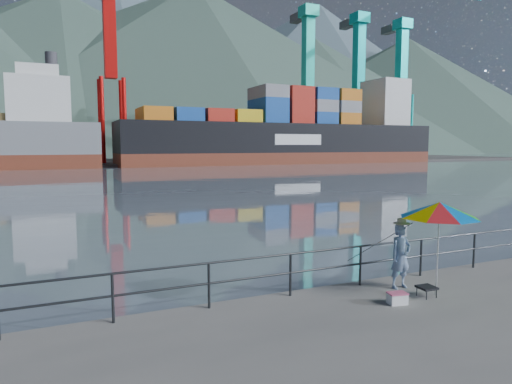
% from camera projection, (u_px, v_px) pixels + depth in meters
% --- Properties ---
extents(harbor_water, '(500.00, 280.00, 0.00)m').
position_uv_depth(harbor_water, '(74.00, 157.00, 127.52)').
color(harbor_water, slate).
rests_on(harbor_water, ground).
extents(far_dock, '(200.00, 40.00, 0.40)m').
position_uv_depth(far_dock, '(133.00, 161.00, 98.03)').
color(far_dock, '#514F4C').
rests_on(far_dock, ground).
extents(guardrail, '(22.00, 0.06, 1.03)m').
position_uv_depth(guardrail, '(327.00, 269.00, 11.07)').
color(guardrail, '#2D3033').
rests_on(guardrail, ground).
extents(mountains, '(600.00, 332.80, 80.00)m').
position_uv_depth(mountains, '(154.00, 75.00, 210.20)').
color(mountains, '#385147').
rests_on(mountains, ground).
extents(port_cranes, '(116.00, 28.00, 38.40)m').
position_uv_depth(port_cranes, '(238.00, 86.00, 96.77)').
color(port_cranes, '#AF2534').
rests_on(port_cranes, ground).
extents(container_stacks, '(58.00, 8.40, 7.80)m').
position_uv_depth(container_stacks, '(229.00, 146.00, 107.87)').
color(container_stacks, red).
rests_on(container_stacks, ground).
extents(fisherman, '(0.59, 0.39, 1.60)m').
position_uv_depth(fisherman, '(401.00, 256.00, 11.22)').
color(fisherman, navy).
rests_on(fisherman, ground).
extents(beach_umbrella, '(2.28, 2.28, 2.22)m').
position_uv_depth(beach_umbrella, '(439.00, 210.00, 10.56)').
color(beach_umbrella, white).
rests_on(beach_umbrella, ground).
extents(folding_stool, '(0.41, 0.41, 0.25)m').
position_uv_depth(folding_stool, '(427.00, 291.00, 10.61)').
color(folding_stool, black).
rests_on(folding_stool, ground).
extents(cooler_bag, '(0.44, 0.34, 0.23)m').
position_uv_depth(cooler_bag, '(397.00, 299.00, 10.15)').
color(cooler_bag, white).
rests_on(cooler_bag, ground).
extents(fishing_rod, '(0.72, 1.78, 1.34)m').
position_uv_depth(fishing_rod, '(377.00, 275.00, 12.37)').
color(fishing_rod, black).
rests_on(fishing_rod, ground).
extents(container_ship, '(65.57, 10.93, 18.10)m').
position_uv_depth(container_ship, '(292.00, 133.00, 92.18)').
color(container_ship, maroon).
rests_on(container_ship, ground).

